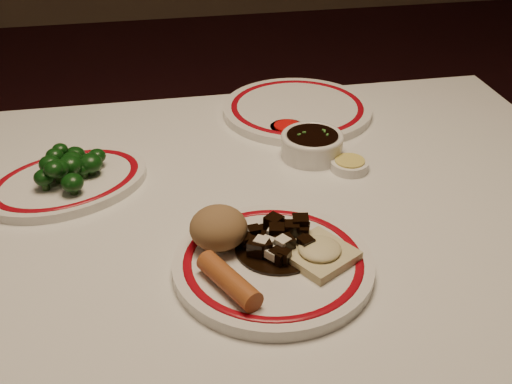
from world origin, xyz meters
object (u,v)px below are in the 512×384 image
Objects in this scene: rice_mound at (219,228)px; stirfry_heap at (279,241)px; spring_roll at (229,280)px; fried_wonton at (319,253)px; broccoli_pile at (68,166)px; main_plate at (273,265)px; soy_bowl at (312,146)px; broccoli_plate at (67,182)px; dining_table at (248,261)px.

stirfry_heap is at bearing -16.42° from rice_mound.
spring_roll is 0.13m from fried_wonton.
rice_mound reaches higher than broccoli_pile.
broccoli_pile reaches higher than spring_roll.
stirfry_heap is (-0.05, 0.03, 0.00)m from fried_wonton.
fried_wonton reaches higher than main_plate.
rice_mound is 0.74× the size of soy_bowl.
soy_bowl is at bearing 66.20° from stirfry_heap.
main_plate is 0.09m from rice_mound.
rice_mound is at bearing 163.58° from stirfry_heap.
rice_mound is 0.24× the size of broccoli_plate.
broccoli_pile is (-0.21, 0.22, -0.01)m from rice_mound.
stirfry_heap is 0.30m from soy_bowl.
stirfry_heap is 1.10× the size of soy_bowl.
main_plate is 2.49× the size of stirfry_heap.
main_plate is at bearing -35.71° from rice_mound.
spring_roll is 0.97× the size of soy_bowl.
stirfry_heap is (0.02, -0.12, 0.12)m from dining_table.
spring_roll reaches higher than dining_table.
stirfry_heap is at bearing 146.08° from fried_wonton.
rice_mound is 0.65× the size of broccoli_pile.
fried_wonton is (0.06, -0.01, 0.02)m from main_plate.
rice_mound reaches higher than main_plate.
broccoli_pile reaches higher than broccoli_plate.
main_plate is at bearing 172.35° from fried_wonton.
dining_table is 3.74× the size of broccoli_plate.
dining_table is 9.95× the size of broccoli_pile.
stirfry_heap is 0.38m from broccoli_pile.
stirfry_heap reaches higher than soy_bowl.
fried_wonton is 0.31m from soy_bowl.
soy_bowl is at bearing 51.61° from rice_mound.
dining_table is 4.14× the size of main_plate.
broccoli_pile is 0.41m from soy_bowl.
main_plate reaches higher than dining_table.
soy_bowl is (0.07, 0.30, -0.01)m from fried_wonton.
dining_table is at bearing 114.94° from fried_wonton.
stirfry_heap is (0.08, 0.07, -0.00)m from spring_roll.
main_plate is 0.39m from broccoli_pile.
main_plate reaches higher than broccoli_plate.
fried_wonton is 0.92× the size of broccoli_pile.
fried_wonton is (0.13, -0.05, -0.02)m from rice_mound.
stirfry_heap is 0.36× the size of broccoli_plate.
soy_bowl reaches higher than main_plate.
broccoli_plate is (-0.34, 0.28, -0.02)m from fried_wonton.
stirfry_heap is (0.08, -0.02, -0.02)m from rice_mound.
broccoli_pile reaches higher than soy_bowl.
broccoli_plate is at bearing 133.78° from rice_mound.
stirfry_heap reaches higher than spring_roll.
rice_mound is at bearing -120.46° from dining_table.
broccoli_pile is 1.13× the size of soy_bowl.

